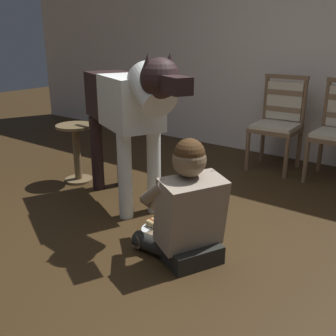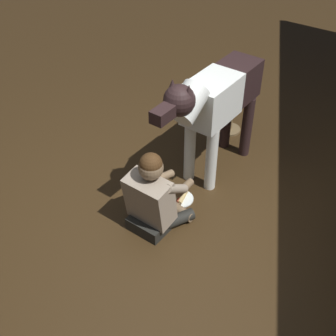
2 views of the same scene
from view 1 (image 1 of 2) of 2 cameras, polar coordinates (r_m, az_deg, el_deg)
name	(u,v)px [view 1 (image 1 of 2)]	position (r m, az deg, el deg)	size (l,w,h in m)	color
ground_plane	(174,249)	(2.75, 0.93, -11.58)	(15.69, 15.69, 0.00)	#342412
back_wall	(315,43)	(4.68, 20.34, 16.58)	(9.07, 0.10, 2.60)	beige
dining_chair_left_of_pair	(279,118)	(4.38, 15.71, 6.91)	(0.48, 0.48, 0.98)	brown
person_sitting_on_floor	(186,211)	(2.53, 2.67, -6.13)	(0.70, 0.63, 0.80)	black
large_dog	(128,107)	(3.18, -5.81, 8.73)	(1.56, 0.85, 1.28)	silver
hot_dog_on_plate	(158,227)	(2.99, -1.43, -8.46)	(0.25, 0.25, 0.06)	white
round_side_table	(77,149)	(3.95, -13.03, 2.75)	(0.36, 0.36, 0.57)	brown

